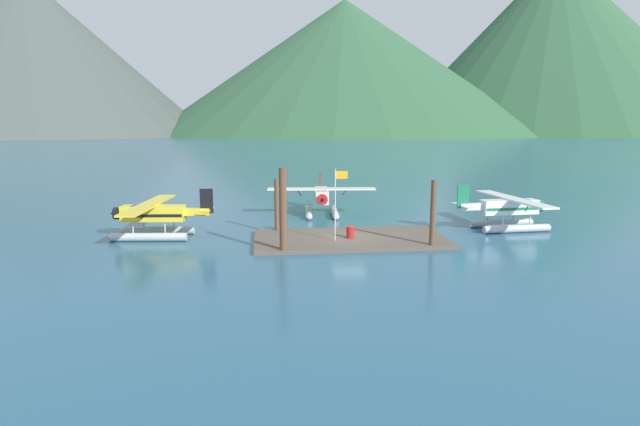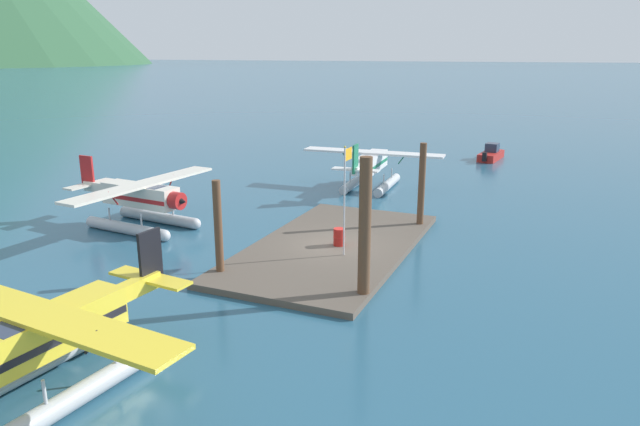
# 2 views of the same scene
# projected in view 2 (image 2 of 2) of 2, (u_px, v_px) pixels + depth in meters

# --- Properties ---
(ground_plane) EXTENTS (1200.00, 1200.00, 0.00)m
(ground_plane) POSITION_uv_depth(u_px,v_px,m) (332.00, 250.00, 29.38)
(ground_plane) COLOR #285670
(dock_platform) EXTENTS (14.41, 7.48, 0.30)m
(dock_platform) POSITION_uv_depth(u_px,v_px,m) (332.00, 247.00, 29.34)
(dock_platform) COLOR brown
(dock_platform) RESTS_ON ground
(piling_near_left) EXTENTS (0.50, 0.50, 5.88)m
(piling_near_left) POSITION_uv_depth(u_px,v_px,m) (365.00, 230.00, 22.69)
(piling_near_left) COLOR brown
(piling_near_left) RESTS_ON ground
(piling_near_right) EXTENTS (0.38, 0.38, 4.91)m
(piling_near_right) POSITION_uv_depth(u_px,v_px,m) (422.00, 187.00, 32.21)
(piling_near_right) COLOR brown
(piling_near_right) RESTS_ON ground
(piling_far_left) EXTENTS (0.36, 0.36, 4.43)m
(piling_far_left) POSITION_uv_depth(u_px,v_px,m) (218.00, 230.00, 25.22)
(piling_far_left) COLOR brown
(piling_far_left) RESTS_ON ground
(flagpole) EXTENTS (0.95, 0.10, 5.28)m
(flagpole) POSITION_uv_depth(u_px,v_px,m) (346.00, 187.00, 26.95)
(flagpole) COLOR silver
(flagpole) RESTS_ON dock_platform
(fuel_drum) EXTENTS (0.62, 0.62, 0.88)m
(fuel_drum) POSITION_uv_depth(u_px,v_px,m) (339.00, 237.00, 29.01)
(fuel_drum) COLOR #AD1E19
(fuel_drum) RESTS_ON dock_platform
(seaplane_cream_bow_centre) EXTENTS (10.48, 7.97, 3.84)m
(seaplane_cream_bow_centre) POSITION_uv_depth(u_px,v_px,m) (141.00, 201.00, 32.56)
(seaplane_cream_bow_centre) COLOR #B7BABF
(seaplane_cream_bow_centre) RESTS_ON ground
(seaplane_yellow_port_fwd) EXTENTS (7.96, 10.49, 3.84)m
(seaplane_yellow_port_fwd) POSITION_uv_depth(u_px,v_px,m) (49.00, 342.00, 16.75)
(seaplane_yellow_port_fwd) COLOR #B7BABF
(seaplane_yellow_port_fwd) RESTS_ON ground
(seaplane_white_stbd_fwd) EXTENTS (7.98, 10.46, 3.84)m
(seaplane_white_stbd_fwd) POSITION_uv_depth(u_px,v_px,m) (372.00, 167.00, 42.32)
(seaplane_white_stbd_fwd) COLOR #B7BABF
(seaplane_white_stbd_fwd) RESTS_ON ground
(boat_red_open_se) EXTENTS (4.88, 2.00, 1.50)m
(boat_red_open_se) POSITION_uv_depth(u_px,v_px,m) (491.00, 154.00, 53.96)
(boat_red_open_se) COLOR #B2231E
(boat_red_open_se) RESTS_ON ground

